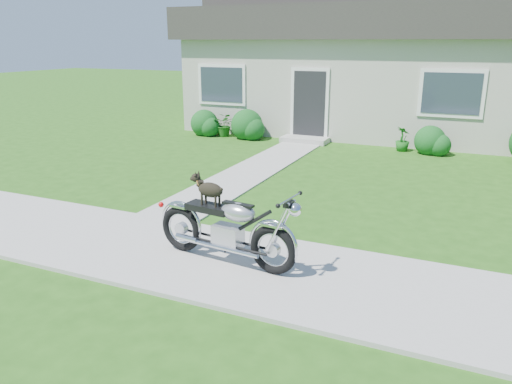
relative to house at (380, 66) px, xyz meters
The scene contains 8 objects.
ground 12.19m from the house, 89.99° to the right, with size 80.00×80.00×0.00m, color #235114.
sidewalk 12.18m from the house, 89.99° to the right, with size 24.00×2.20×0.04m, color #9E9B93.
walkway 7.47m from the house, 102.09° to the right, with size 1.20×8.00×0.03m, color #9E9B93.
house is the anchor object (origin of this frame).
shrub_row 3.92m from the house, 83.12° to the right, with size 10.55×1.16×1.16m.
potted_plant_left 5.71m from the house, 140.56° to the right, with size 0.68×0.59×0.75m, color #195115.
potted_plant_right 4.13m from the house, 68.06° to the right, with size 0.38×0.38×0.69m, color #1A601B.
motorcycle_with_dog 12.15m from the house, 88.49° to the right, with size 2.22×0.60×1.19m.
Camera 1 is at (3.24, -5.63, 2.95)m, focal length 35.00 mm.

